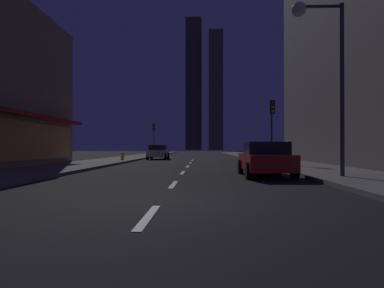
% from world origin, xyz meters
% --- Properties ---
extents(ground_plane, '(78.00, 136.00, 0.10)m').
position_xyz_m(ground_plane, '(0.00, 32.00, -0.05)').
color(ground_plane, black).
extents(sidewalk_right, '(4.00, 76.00, 0.15)m').
position_xyz_m(sidewalk_right, '(7.00, 32.00, 0.07)').
color(sidewalk_right, '#605E59').
rests_on(sidewalk_right, ground).
extents(sidewalk_left, '(4.00, 76.00, 0.15)m').
position_xyz_m(sidewalk_left, '(-7.00, 32.00, 0.07)').
color(sidewalk_left, '#605E59').
rests_on(sidewalk_left, ground).
extents(lane_marking_center, '(0.16, 28.20, 0.01)m').
position_xyz_m(lane_marking_center, '(0.00, 11.00, 0.01)').
color(lane_marking_center, silver).
rests_on(lane_marking_center, ground).
extents(skyscraper_distant_tall, '(6.93, 8.12, 57.27)m').
position_xyz_m(skyscraper_distant_tall, '(-2.98, 142.27, 28.64)').
color(skyscraper_distant_tall, '#454234').
rests_on(skyscraper_distant_tall, ground).
extents(skyscraper_distant_mid, '(5.72, 8.12, 49.17)m').
position_xyz_m(skyscraper_distant_mid, '(6.35, 134.20, 24.59)').
color(skyscraper_distant_mid, '#524E3E').
rests_on(skyscraper_distant_mid, ground).
extents(car_parked_near, '(1.98, 4.24, 1.45)m').
position_xyz_m(car_parked_near, '(3.60, 6.52, 0.74)').
color(car_parked_near, '#B21919').
rests_on(car_parked_near, ground).
extents(car_parked_far, '(1.98, 4.24, 1.45)m').
position_xyz_m(car_parked_far, '(-3.60, 26.80, 0.74)').
color(car_parked_far, silver).
rests_on(car_parked_far, ground).
extents(fire_hydrant_far_left, '(0.42, 0.30, 0.65)m').
position_xyz_m(fire_hydrant_far_left, '(-5.90, 20.97, 0.45)').
color(fire_hydrant_far_left, gold).
rests_on(fire_hydrant_far_left, sidewalk_left).
extents(traffic_light_near_right, '(0.32, 0.48, 4.20)m').
position_xyz_m(traffic_light_near_right, '(5.50, 14.52, 3.19)').
color(traffic_light_near_right, '#2D2D2D').
rests_on(traffic_light_near_right, sidewalk_right).
extents(traffic_light_far_left, '(0.32, 0.48, 4.20)m').
position_xyz_m(traffic_light_far_left, '(-5.50, 37.02, 3.19)').
color(traffic_light_far_left, '#2D2D2D').
rests_on(traffic_light_far_left, sidewalk_left).
extents(street_lamp_right, '(1.96, 0.56, 6.58)m').
position_xyz_m(street_lamp_right, '(5.38, 4.98, 5.07)').
color(street_lamp_right, '#38383D').
rests_on(street_lamp_right, sidewalk_right).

